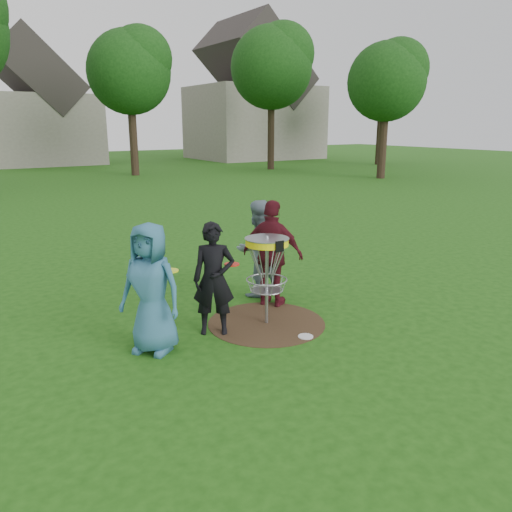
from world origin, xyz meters
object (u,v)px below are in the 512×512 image
player_blue (151,288)px  disc_golf_basket (267,259)px  player_grey (257,249)px  player_maroon (273,254)px  player_black (214,279)px

player_blue → disc_golf_basket: 1.81m
player_grey → disc_golf_basket: bearing=58.2°
player_blue → player_maroon: player_maroon is taller
player_blue → player_grey: bearing=76.7°
player_maroon → disc_golf_basket: player_maroon is taller
player_blue → disc_golf_basket: (1.81, -0.03, 0.14)m
player_grey → player_maroon: bearing=78.0°
player_blue → player_black: 0.97m
player_blue → player_maroon: bearing=65.0°
player_blue → disc_golf_basket: bearing=50.0°
player_blue → player_maroon: (2.33, 0.59, 0.01)m
player_grey → player_black: bearing=31.8°
player_maroon → player_blue: bearing=71.0°
player_black → player_blue: bearing=-144.8°
player_blue → player_grey: size_ratio=1.03×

